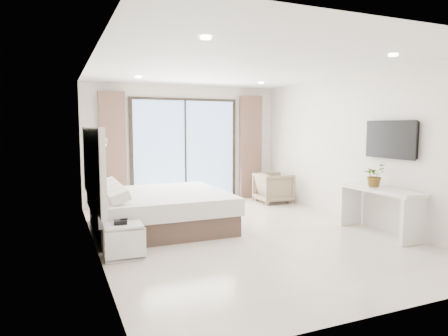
% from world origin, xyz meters
% --- Properties ---
extents(ground, '(6.20, 6.20, 0.00)m').
position_xyz_m(ground, '(0.00, 0.00, 0.00)').
color(ground, beige).
rests_on(ground, ground).
extents(room_shell, '(4.62, 6.22, 2.72)m').
position_xyz_m(room_shell, '(-0.20, 0.82, 1.58)').
color(room_shell, silver).
rests_on(room_shell, ground).
extents(bed, '(2.24, 2.13, 0.76)m').
position_xyz_m(bed, '(-1.19, 0.85, 0.33)').
color(bed, brown).
rests_on(bed, ground).
extents(nightstand, '(0.53, 0.44, 0.46)m').
position_xyz_m(nightstand, '(-2.00, -0.49, 0.23)').
color(nightstand, white).
rests_on(nightstand, ground).
extents(phone, '(0.18, 0.14, 0.06)m').
position_xyz_m(phone, '(-2.03, -0.47, 0.49)').
color(phone, black).
rests_on(phone, nightstand).
extents(console_desk, '(0.47, 1.50, 0.77)m').
position_xyz_m(console_desk, '(2.04, -0.92, 0.56)').
color(console_desk, white).
rests_on(console_desk, ground).
extents(plant, '(0.40, 0.43, 0.30)m').
position_xyz_m(plant, '(2.04, -0.79, 0.92)').
color(plant, '#33662D').
rests_on(plant, console_desk).
extents(armchair, '(0.72, 0.77, 0.76)m').
position_xyz_m(armchair, '(1.85, 2.16, 0.38)').
color(armchair, '#8F7E5D').
rests_on(armchair, ground).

